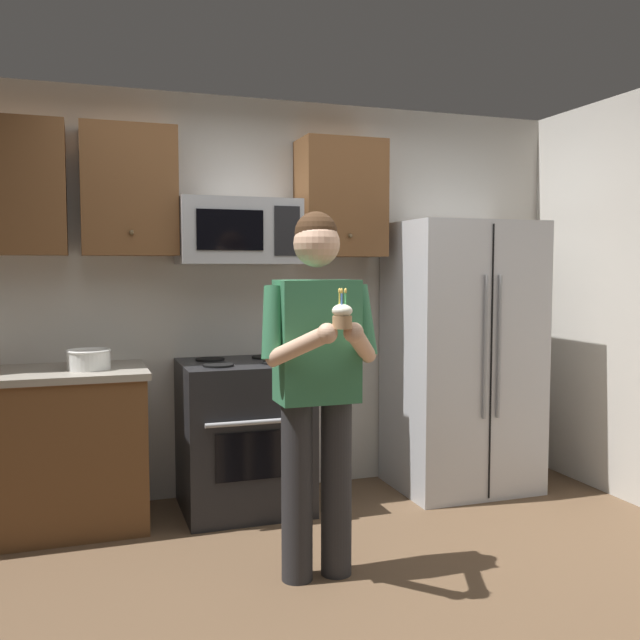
% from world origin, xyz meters
% --- Properties ---
extents(ground_plane, '(6.00, 6.00, 0.00)m').
position_xyz_m(ground_plane, '(0.00, 0.00, 0.00)').
color(ground_plane, brown).
extents(wall_back, '(4.40, 0.10, 2.60)m').
position_xyz_m(wall_back, '(0.00, 1.75, 1.30)').
color(wall_back, beige).
rests_on(wall_back, ground).
extents(oven_range, '(0.76, 0.70, 0.93)m').
position_xyz_m(oven_range, '(-0.15, 1.36, 0.46)').
color(oven_range, black).
rests_on(oven_range, ground).
extents(microwave, '(0.74, 0.41, 0.40)m').
position_xyz_m(microwave, '(-0.15, 1.48, 1.72)').
color(microwave, '#9EA0A5').
extents(refrigerator, '(0.90, 0.75, 1.80)m').
position_xyz_m(refrigerator, '(1.35, 1.32, 0.90)').
color(refrigerator, '#B7BABF').
rests_on(refrigerator, ground).
extents(cabinet_row_upper, '(2.78, 0.36, 0.76)m').
position_xyz_m(cabinet_row_upper, '(-0.72, 1.53, 1.95)').
color(cabinet_row_upper, brown).
extents(counter_left, '(1.44, 0.66, 0.92)m').
position_xyz_m(counter_left, '(-1.45, 1.38, 0.46)').
color(counter_left, brown).
rests_on(counter_left, ground).
extents(bowl_large_white, '(0.25, 0.25, 0.11)m').
position_xyz_m(bowl_large_white, '(-1.05, 1.33, 0.98)').
color(bowl_large_white, white).
rests_on(bowl_large_white, counter_left).
extents(person, '(0.60, 0.48, 1.76)m').
position_xyz_m(person, '(-0.03, 0.28, 1.00)').
color(person, '#262628').
rests_on(person, ground).
extents(cupcake, '(0.09, 0.09, 0.17)m').
position_xyz_m(cupcake, '(-0.03, -0.05, 1.29)').
color(cupcake, '#A87F56').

